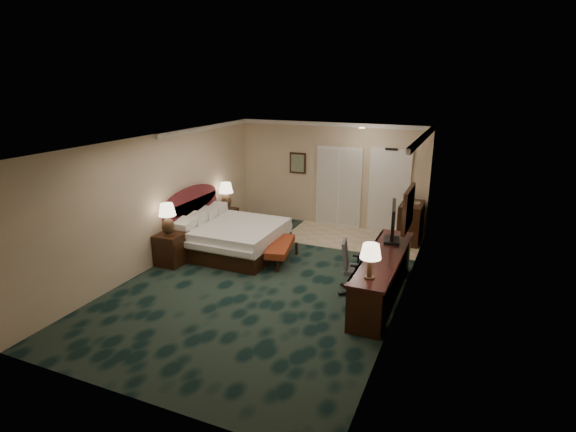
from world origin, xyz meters
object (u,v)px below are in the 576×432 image
at_px(bed_bench, 280,252).
at_px(tv, 393,223).
at_px(nightstand_far, 227,220).
at_px(desk, 382,277).
at_px(nightstand_near, 172,249).
at_px(minibar, 411,223).
at_px(lamp_near, 168,219).
at_px(bed, 233,238).
at_px(lamp_far, 226,196).
at_px(desk_chair, 357,268).

relative_size(bed_bench, tv, 1.32).
height_order(bed_bench, tv, tv).
distance_m(nightstand_far, tv, 4.72).
distance_m(bed_bench, desk, 2.47).
relative_size(nightstand_far, bed_bench, 0.46).
bearing_deg(nightstand_near, minibar, 36.84).
relative_size(lamp_near, tv, 0.71).
bearing_deg(bed_bench, bed, 162.92).
bearing_deg(lamp_near, desk, 3.09).
xyz_separation_m(lamp_far, bed_bench, (2.11, -1.37, -0.70)).
bearing_deg(lamp_far, nightstand_far, -75.48).
bearing_deg(lamp_near, nightstand_far, 90.86).
distance_m(lamp_near, bed_bench, 2.44).
height_order(bed, lamp_far, lamp_far).
relative_size(bed_bench, minibar, 1.29).
height_order(nightstand_near, desk_chair, desk_chair).
bearing_deg(nightstand_far, nightstand_near, -89.07).
bearing_deg(desk, bed, 165.86).
bearing_deg(bed_bench, lamp_near, -165.95).
relative_size(lamp_near, desk, 0.23).
height_order(nightstand_far, tv, tv).
distance_m(lamp_near, minibar, 5.57).
xyz_separation_m(nightstand_near, minibar, (4.41, 3.31, 0.14)).
relative_size(lamp_far, desk_chair, 0.68).
xyz_separation_m(lamp_far, minibar, (4.46, 0.95, -0.43)).
distance_m(bed, desk, 3.65).
bearing_deg(bed, nightstand_near, -128.42).
bearing_deg(tv, bed_bench, 168.88).
height_order(bed_bench, desk, desk).
distance_m(bed, nightstand_far, 1.53).
bearing_deg(desk, nightstand_far, 154.31).
distance_m(nightstand_far, desk_chair, 4.50).
height_order(nightstand_far, minibar, minibar).
bearing_deg(tv, nightstand_near, -177.78).
bearing_deg(nightstand_far, desk_chair, -28.17).
xyz_separation_m(nightstand_far, bed_bench, (2.10, -1.33, -0.08)).
distance_m(nightstand_far, minibar, 4.56).
bearing_deg(minibar, desk_chair, -98.89).
height_order(nightstand_far, desk_chair, desk_chair).
height_order(bed, minibar, minibar).
height_order(lamp_near, desk_chair, lamp_near).
height_order(lamp_near, minibar, lamp_near).
bearing_deg(nightstand_near, tv, 11.85).
height_order(desk, tv, tv).
height_order(lamp_far, tv, tv).
xyz_separation_m(bed_bench, desk, (2.33, -0.80, 0.20)).
bearing_deg(lamp_far, desk, -26.04).
bearing_deg(lamp_near, desk_chair, 3.55).
xyz_separation_m(bed_bench, desk_chair, (1.87, -0.79, 0.29)).
relative_size(nightstand_near, lamp_far, 0.98).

